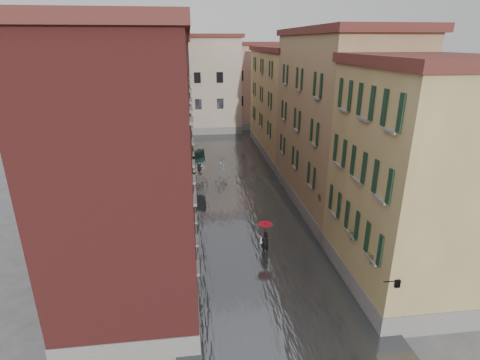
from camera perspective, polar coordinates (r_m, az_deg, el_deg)
ground at (r=22.53m, az=4.01°, el=-13.53°), size 120.00×120.00×0.00m
floodwater at (r=33.91m, az=-0.20°, el=-1.16°), size 10.00×60.00×0.20m
building_left_near at (r=17.66m, az=-16.97°, el=-0.58°), size 6.00×8.00×13.00m
building_left_mid at (r=28.19m, az=-13.54°, el=6.90°), size 6.00×14.00×12.50m
building_left_far at (r=42.78m, az=-11.69°, el=12.52°), size 6.00×16.00×14.00m
building_right_near at (r=20.75m, az=24.88°, el=-0.73°), size 6.00×8.00×11.50m
building_right_mid at (r=30.01m, az=14.29°, el=8.12°), size 6.00×14.00×13.00m
building_right_far at (r=44.21m, az=7.19°, el=11.37°), size 6.00×16.00×11.50m
building_end_cream at (r=56.63m, az=-6.56°, el=14.12°), size 12.00×9.00×13.00m
building_end_pink at (r=59.50m, az=2.38°, el=14.04°), size 10.00×9.00×12.00m
awning_near at (r=34.62m, az=-6.32°, el=3.33°), size 1.09×3.32×2.80m
awning_far at (r=35.44m, az=-6.36°, el=3.72°), size 1.09×3.04×2.80m
wall_lantern at (r=17.61m, az=22.72°, el=-14.25°), size 0.71×0.22×0.35m
window_planters at (r=20.96m, az=16.06°, el=-6.04°), size 0.59×8.09×0.84m
pedestrian_main at (r=23.44m, az=3.85°, el=-8.41°), size 0.95×0.95×2.06m
pedestrian_far at (r=40.82m, az=-6.19°, el=3.59°), size 0.90×0.75×1.68m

